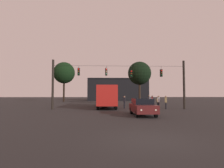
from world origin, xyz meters
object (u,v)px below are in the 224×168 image
object	(u,v)px
car_near_right	(142,107)
tree_left_silhouette	(64,73)
city_bus	(106,94)
pedestrian_crossing_center	(124,102)
pedestrian_trailing	(166,101)
tree_behind_building	(139,73)
pedestrian_near_bus	(149,100)
pedestrian_crossing_right	(152,101)
pedestrian_crossing_left	(158,101)
pedestrian_far_side	(159,101)

from	to	relation	value
car_near_right	tree_left_silhouette	distance (m)	33.70
tree_left_silhouette	city_bus	bearing A→B (deg)	-62.74
pedestrian_crossing_center	tree_left_silhouette	size ratio (longest dim) A/B	0.17
pedestrian_trailing	tree_behind_building	distance (m)	11.51
city_bus	tree_behind_building	xyz separation A→B (m)	(6.22, 7.00, 3.86)
city_bus	pedestrian_near_bus	size ratio (longest dim) A/B	6.34
pedestrian_crossing_right	pedestrian_near_bus	distance (m)	0.92
pedestrian_crossing_left	pedestrian_near_bus	world-z (taller)	pedestrian_near_bus
city_bus	pedestrian_trailing	bearing A→B (deg)	-24.03
car_near_right	pedestrian_trailing	world-z (taller)	pedestrian_trailing
tree_left_silhouette	pedestrian_crossing_right	bearing A→B (deg)	-49.71
city_bus	pedestrian_far_side	world-z (taller)	city_bus
pedestrian_crossing_left	pedestrian_far_side	world-z (taller)	pedestrian_far_side
city_bus	pedestrian_near_bus	world-z (taller)	city_bus
pedestrian_trailing	pedestrian_crossing_right	bearing A→B (deg)	105.32
car_near_right	tree_behind_building	distance (m)	18.29
pedestrian_crossing_center	pedestrian_far_side	world-z (taller)	pedestrian_far_side
pedestrian_crossing_center	pedestrian_crossing_right	distance (m)	4.91
city_bus	pedestrian_far_side	bearing A→B (deg)	-20.76
pedestrian_crossing_left	tree_left_silhouette	size ratio (longest dim) A/B	0.16
pedestrian_near_bus	pedestrian_far_side	xyz separation A→B (m)	(0.43, -3.41, -0.02)
pedestrian_crossing_right	tree_behind_building	bearing A→B (deg)	93.87
city_bus	tree_behind_building	world-z (taller)	tree_behind_building
tree_left_silhouette	tree_behind_building	distance (m)	20.98
pedestrian_crossing_center	pedestrian_far_side	distance (m)	4.53
pedestrian_crossing_center	pedestrian_trailing	xyz separation A→B (m)	(5.22, -0.95, 0.03)
car_near_right	pedestrian_trailing	xyz separation A→B (m)	(4.46, 6.96, 0.17)
pedestrian_near_bus	tree_left_silhouette	xyz separation A→B (m)	(-16.73, 19.11, 6.18)
pedestrian_crossing_right	pedestrian_trailing	size ratio (longest dim) A/B	1.00
car_near_right	tree_behind_building	world-z (taller)	tree_behind_building
car_near_right	pedestrian_crossing_center	distance (m)	7.95
pedestrian_near_bus	pedestrian_trailing	world-z (taller)	pedestrian_near_bus
pedestrian_crossing_right	pedestrian_far_side	distance (m)	2.53
tree_left_silhouette	pedestrian_near_bus	bearing A→B (deg)	-48.80
pedestrian_crossing_right	city_bus	bearing A→B (deg)	179.17
city_bus	pedestrian_trailing	size ratio (longest dim) A/B	6.47
pedestrian_far_side	pedestrian_trailing	bearing A→B (deg)	-47.92
pedestrian_trailing	car_near_right	bearing A→B (deg)	-122.64
pedestrian_near_bus	pedestrian_trailing	size ratio (longest dim) A/B	1.02
pedestrian_crossing_left	pedestrian_crossing_center	xyz separation A→B (m)	(-4.87, -1.52, 0.06)
city_bus	car_near_right	bearing A→B (deg)	-73.10
car_near_right	pedestrian_crossing_right	xyz separation A→B (m)	(3.55, 10.25, 0.17)
pedestrian_near_bus	city_bus	bearing A→B (deg)	-172.96
pedestrian_near_bus	tree_behind_building	size ratio (longest dim) A/B	0.22
pedestrian_crossing_center	pedestrian_crossing_left	bearing A→B (deg)	17.29
pedestrian_crossing_left	tree_behind_building	xyz separation A→B (m)	(-1.03, 7.92, 4.85)
tree_behind_building	pedestrian_crossing_center	bearing A→B (deg)	-112.15
tree_left_silhouette	pedestrian_far_side	bearing A→B (deg)	-52.70
pedestrian_far_side	tree_behind_building	distance (m)	10.75
city_bus	pedestrian_crossing_center	bearing A→B (deg)	-45.69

